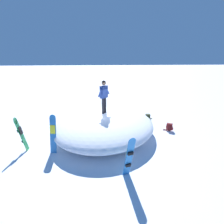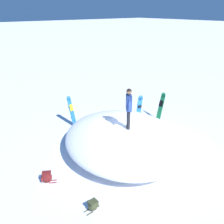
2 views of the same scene
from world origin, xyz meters
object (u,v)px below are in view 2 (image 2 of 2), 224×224
object	(u,v)px
backpack_far	(47,177)
snowboard_secondary_upright	(161,106)
snowboarder_standing	(129,105)
snowboard_primary_upright	(71,111)
backpack_near	(93,205)
snowboard_tertiary_upright	(139,109)

from	to	relation	value
backpack_far	snowboard_secondary_upright	bearing A→B (deg)	-171.32
snowboarder_standing	snowboard_secondary_upright	distance (m)	4.40
snowboarder_standing	backpack_far	distance (m)	4.31
snowboard_primary_upright	backpack_near	world-z (taller)	snowboard_primary_upright
snowboarder_standing	snowboard_tertiary_upright	size ratio (longest dim) A/B	1.04
backpack_far	snowboard_primary_upright	bearing A→B (deg)	-131.59
backpack_near	backpack_far	bearing A→B (deg)	-76.13
snowboard_tertiary_upright	snowboard_secondary_upright	bearing A→B (deg)	167.96
snowboarder_standing	snowboard_secondary_upright	size ratio (longest dim) A/B	1.12
snowboard_tertiary_upright	snowboard_primary_upright	bearing A→B (deg)	-37.84
snowboard_tertiary_upright	backpack_near	size ratio (longest dim) A/B	3.35
snowboard_primary_upright	backpack_far	xyz separation A→B (m)	(3.32, 3.74, -0.61)
snowboard_secondary_upright	backpack_far	size ratio (longest dim) A/B	2.74
backpack_near	snowboarder_standing	bearing A→B (deg)	-149.29
snowboarder_standing	snowboard_secondary_upright	bearing A→B (deg)	-159.53
snowboard_primary_upright	backpack_near	size ratio (longest dim) A/B	3.20
snowboard_secondary_upright	backpack_far	xyz separation A→B (m)	(7.69, 1.17, -0.59)
snowboarder_standing	snowboard_tertiary_upright	xyz separation A→B (m)	(-2.43, -1.76, -1.36)
snowboarder_standing	snowboard_secondary_upright	xyz separation A→B (m)	(-3.89, -1.45, -1.43)
backpack_far	snowboarder_standing	bearing A→B (deg)	175.78
snowboarder_standing	snowboard_primary_upright	world-z (taller)	snowboarder_standing
snowboard_primary_upright	snowboard_tertiary_upright	xyz separation A→B (m)	(-2.91, 2.26, 0.05)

